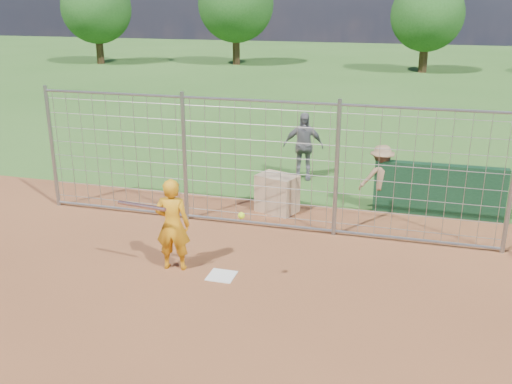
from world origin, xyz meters
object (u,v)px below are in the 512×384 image
(bystander_b, at_px, (303,146))
(equipment_bin, at_px, (277,194))
(bystander_c, at_px, (381,178))
(batter, at_px, (173,225))

(bystander_b, xyz_separation_m, equipment_bin, (-0.06, -2.41, -0.44))
(bystander_b, xyz_separation_m, bystander_c, (2.00, -1.69, -0.13))
(batter, xyz_separation_m, equipment_bin, (1.02, 3.06, -0.39))
(batter, distance_m, equipment_bin, 3.24)
(bystander_c, bearing_deg, batter, 28.08)
(bystander_b, distance_m, bystander_c, 2.62)
(bystander_b, height_order, equipment_bin, bystander_b)
(bystander_c, bearing_deg, equipment_bin, -3.43)
(bystander_b, height_order, bystander_c, bystander_b)
(batter, distance_m, bystander_c, 4.87)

